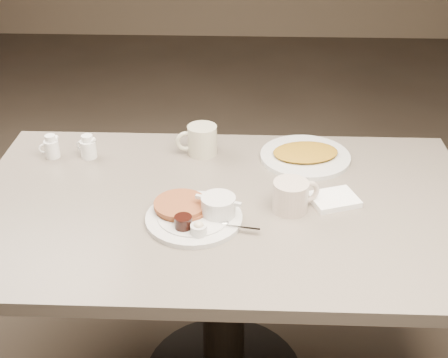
{
  "coord_description": "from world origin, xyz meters",
  "views": [
    {
      "loc": [
        0.06,
        -1.5,
        1.72
      ],
      "look_at": [
        0.0,
        0.02,
        0.82
      ],
      "focal_mm": 48.67,
      "sensor_mm": 36.0,
      "label": 1
    }
  ],
  "objects_px": {
    "creamer_left": "(51,147)",
    "creamer_right": "(88,147)",
    "main_plate": "(197,213)",
    "coffee_mug_near": "(292,195)",
    "diner_table": "(224,249)",
    "hash_plate": "(305,155)",
    "coffee_mug_far": "(201,140)"
  },
  "relations": [
    {
      "from": "coffee_mug_near",
      "to": "diner_table",
      "type": "bearing_deg",
      "value": 172.7
    },
    {
      "from": "coffee_mug_near",
      "to": "creamer_right",
      "type": "bearing_deg",
      "value": 156.15
    },
    {
      "from": "creamer_right",
      "to": "main_plate",
      "type": "bearing_deg",
      "value": -42.33
    },
    {
      "from": "main_plate",
      "to": "creamer_right",
      "type": "height_order",
      "value": "creamer_right"
    },
    {
      "from": "creamer_left",
      "to": "creamer_right",
      "type": "distance_m",
      "value": 0.12
    },
    {
      "from": "main_plate",
      "to": "hash_plate",
      "type": "height_order",
      "value": "main_plate"
    },
    {
      "from": "creamer_left",
      "to": "creamer_right",
      "type": "relative_size",
      "value": 1.0
    },
    {
      "from": "diner_table",
      "to": "hash_plate",
      "type": "height_order",
      "value": "hash_plate"
    },
    {
      "from": "coffee_mug_near",
      "to": "creamer_left",
      "type": "relative_size",
      "value": 1.95
    },
    {
      "from": "hash_plate",
      "to": "coffee_mug_far",
      "type": "bearing_deg",
      "value": 175.92
    },
    {
      "from": "diner_table",
      "to": "main_plate",
      "type": "distance_m",
      "value": 0.22
    },
    {
      "from": "coffee_mug_near",
      "to": "coffee_mug_far",
      "type": "relative_size",
      "value": 1.05
    },
    {
      "from": "creamer_left",
      "to": "coffee_mug_near",
      "type": "bearing_deg",
      "value": -20.21
    },
    {
      "from": "creamer_right",
      "to": "hash_plate",
      "type": "bearing_deg",
      "value": 1.26
    },
    {
      "from": "coffee_mug_far",
      "to": "creamer_left",
      "type": "xyz_separation_m",
      "value": [
        -0.49,
        -0.04,
        -0.01
      ]
    },
    {
      "from": "main_plate",
      "to": "coffee_mug_far",
      "type": "relative_size",
      "value": 2.4
    },
    {
      "from": "coffee_mug_near",
      "to": "creamer_left",
      "type": "bearing_deg",
      "value": 159.79
    },
    {
      "from": "main_plate",
      "to": "coffee_mug_far",
      "type": "distance_m",
      "value": 0.4
    },
    {
      "from": "coffee_mug_far",
      "to": "main_plate",
      "type": "bearing_deg",
      "value": -87.76
    },
    {
      "from": "coffee_mug_far",
      "to": "creamer_right",
      "type": "height_order",
      "value": "coffee_mug_far"
    },
    {
      "from": "coffee_mug_near",
      "to": "hash_plate",
      "type": "bearing_deg",
      "value": 78.23
    },
    {
      "from": "diner_table",
      "to": "coffee_mug_far",
      "type": "bearing_deg",
      "value": 106.0
    },
    {
      "from": "creamer_left",
      "to": "hash_plate",
      "type": "bearing_deg",
      "value": 1.35
    },
    {
      "from": "main_plate",
      "to": "coffee_mug_near",
      "type": "height_order",
      "value": "coffee_mug_near"
    },
    {
      "from": "main_plate",
      "to": "creamer_right",
      "type": "xyz_separation_m",
      "value": [
        -0.39,
        0.35,
        0.01
      ]
    },
    {
      "from": "coffee_mug_near",
      "to": "creamer_left",
      "type": "height_order",
      "value": "coffee_mug_near"
    },
    {
      "from": "main_plate",
      "to": "creamer_left",
      "type": "relative_size",
      "value": 4.45
    },
    {
      "from": "coffee_mug_far",
      "to": "hash_plate",
      "type": "height_order",
      "value": "coffee_mug_far"
    },
    {
      "from": "main_plate",
      "to": "coffee_mug_near",
      "type": "xyz_separation_m",
      "value": [
        0.27,
        0.06,
        0.02
      ]
    },
    {
      "from": "coffee_mug_far",
      "to": "hash_plate",
      "type": "distance_m",
      "value": 0.35
    },
    {
      "from": "coffee_mug_far",
      "to": "diner_table",
      "type": "bearing_deg",
      "value": -74.0
    },
    {
      "from": "coffee_mug_far",
      "to": "creamer_left",
      "type": "relative_size",
      "value": 1.85
    }
  ]
}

